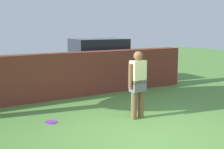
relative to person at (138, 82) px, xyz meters
The scene contains 5 objects.
ground_plane 1.61m from the person, 116.57° to the right, with size 40.00×40.00×0.00m, color #568C3D.
brick_wall 3.64m from the person, 125.29° to the left, with size 11.94×0.50×1.39m, color brown.
person is the anchor object (origin of this frame).
car 4.78m from the person, 72.24° to the left, with size 4.33×2.21×1.72m.
frisbee_purple 2.24m from the person, 158.33° to the left, with size 0.27×0.27×0.02m, color purple.
Camera 1 is at (-3.60, -4.50, 2.19)m, focal length 48.65 mm.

